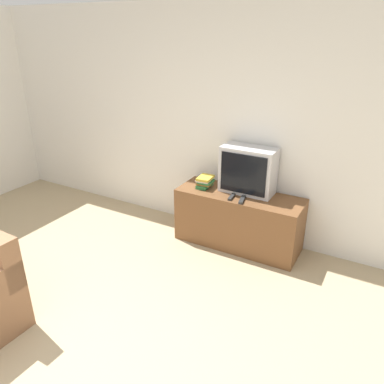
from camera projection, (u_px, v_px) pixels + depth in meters
wall_back at (200, 122)px, 4.39m from camera, size 9.00×0.06×2.60m
tv_stand at (238, 220)px, 4.25m from camera, size 1.40×0.50×0.63m
television at (248, 170)px, 4.08m from camera, size 0.59×0.30×0.51m
book_stack at (205, 182)px, 4.27m from camera, size 0.18×0.22×0.13m
remote_on_stand at (232, 197)px, 4.03m from camera, size 0.06×0.17×0.02m
remote_secondary at (242, 200)px, 3.96m from camera, size 0.08×0.20×0.02m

